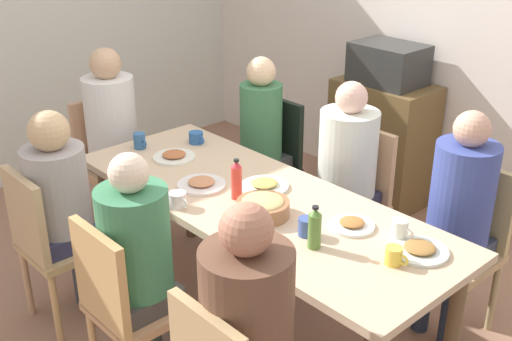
{
  "coord_description": "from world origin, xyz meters",
  "views": [
    {
      "loc": [
        2.08,
        -1.91,
        2.18
      ],
      "look_at": [
        0.0,
        0.0,
        0.9
      ],
      "focal_mm": 44.49,
      "sensor_mm": 36.0,
      "label": 1
    }
  ],
  "objects_px": {
    "chair_1": "(270,158)",
    "cup_5": "(140,141)",
    "person_2": "(346,164)",
    "plate_4": "(352,224)",
    "person_6": "(138,254)",
    "plate_2": "(201,184)",
    "microwave": "(389,64)",
    "person_1": "(260,133)",
    "bottle_0": "(315,228)",
    "chair_3": "(463,240)",
    "person_5": "(249,327)",
    "plate_1": "(174,156)",
    "dining_table": "(256,212)",
    "cup_4": "(394,256)",
    "cup_2": "(178,200)",
    "person_0": "(60,198)",
    "person_4": "(112,126)",
    "plate_0": "(419,250)",
    "chair_6": "(124,301)",
    "bowl_0": "(263,207)",
    "person_3": "(459,207)",
    "plate_3": "(264,185)",
    "chair_2": "(354,194)",
    "chair_4": "(109,157)",
    "bottle_1": "(237,180)",
    "cup_3": "(196,138)",
    "cup_0": "(400,230)",
    "side_cabinet": "(382,142)"
  },
  "relations": [
    {
      "from": "person_5",
      "to": "person_3",
      "type": "bearing_deg",
      "value": 90.0
    },
    {
      "from": "cup_2",
      "to": "chair_1",
      "type": "bearing_deg",
      "value": 115.48
    },
    {
      "from": "person_6",
      "to": "plate_2",
      "type": "distance_m",
      "value": 0.65
    },
    {
      "from": "person_4",
      "to": "plate_0",
      "type": "bearing_deg",
      "value": 4.21
    },
    {
      "from": "cup_4",
      "to": "chair_3",
      "type": "bearing_deg",
      "value": 97.82
    },
    {
      "from": "microwave",
      "to": "person_1",
      "type": "bearing_deg",
      "value": -103.37
    },
    {
      "from": "person_1",
      "to": "person_6",
      "type": "bearing_deg",
      "value": -62.48
    },
    {
      "from": "person_5",
      "to": "plate_3",
      "type": "xyz_separation_m",
      "value": [
        -0.78,
        0.81,
        0.02
      ]
    },
    {
      "from": "person_5",
      "to": "dining_table",
      "type": "bearing_deg",
      "value": 136.07
    },
    {
      "from": "person_3",
      "to": "chair_4",
      "type": "distance_m",
      "value": 2.3
    },
    {
      "from": "person_1",
      "to": "plate_3",
      "type": "relative_size",
      "value": 4.84
    },
    {
      "from": "dining_table",
      "to": "microwave",
      "type": "height_order",
      "value": "microwave"
    },
    {
      "from": "person_2",
      "to": "cup_4",
      "type": "distance_m",
      "value": 1.08
    },
    {
      "from": "chair_3",
      "to": "plate_2",
      "type": "relative_size",
      "value": 3.56
    },
    {
      "from": "chair_6",
      "to": "bowl_0",
      "type": "xyz_separation_m",
      "value": [
        0.16,
        0.68,
        0.29
      ]
    },
    {
      "from": "chair_1",
      "to": "cup_5",
      "type": "height_order",
      "value": "chair_1"
    },
    {
      "from": "cup_0",
      "to": "cup_2",
      "type": "xyz_separation_m",
      "value": [
        -0.91,
        -0.54,
        -0.01
      ]
    },
    {
      "from": "chair_4",
      "to": "side_cabinet",
      "type": "distance_m",
      "value": 1.96
    },
    {
      "from": "dining_table",
      "to": "side_cabinet",
      "type": "bearing_deg",
      "value": 105.92
    },
    {
      "from": "person_2",
      "to": "cup_4",
      "type": "xyz_separation_m",
      "value": [
        0.83,
        -0.68,
        0.06
      ]
    },
    {
      "from": "plate_3",
      "to": "plate_4",
      "type": "height_order",
      "value": "same"
    },
    {
      "from": "dining_table",
      "to": "plate_1",
      "type": "distance_m",
      "value": 0.69
    },
    {
      "from": "person_3",
      "to": "plate_1",
      "type": "relative_size",
      "value": 5.09
    },
    {
      "from": "dining_table",
      "to": "chair_1",
      "type": "distance_m",
      "value": 1.08
    },
    {
      "from": "cup_3",
      "to": "person_0",
      "type": "bearing_deg",
      "value": -86.14
    },
    {
      "from": "chair_3",
      "to": "person_4",
      "type": "bearing_deg",
      "value": -159.49
    },
    {
      "from": "plate_0",
      "to": "cup_0",
      "type": "xyz_separation_m",
      "value": [
        -0.12,
        0.03,
        0.03
      ]
    },
    {
      "from": "plate_2",
      "to": "bottle_1",
      "type": "relative_size",
      "value": 1.2
    },
    {
      "from": "chair_2",
      "to": "person_6",
      "type": "height_order",
      "value": "person_6"
    },
    {
      "from": "chair_6",
      "to": "bowl_0",
      "type": "distance_m",
      "value": 0.76
    },
    {
      "from": "person_0",
      "to": "plate_4",
      "type": "distance_m",
      "value": 1.48
    },
    {
      "from": "plate_1",
      "to": "cup_5",
      "type": "distance_m",
      "value": 0.27
    },
    {
      "from": "bottle_1",
      "to": "side_cabinet",
      "type": "xyz_separation_m",
      "value": [
        -0.42,
        1.77,
        -0.4
      ]
    },
    {
      "from": "chair_4",
      "to": "cup_4",
      "type": "distance_m",
      "value": 2.31
    },
    {
      "from": "chair_2",
      "to": "person_3",
      "type": "xyz_separation_m",
      "value": [
        0.72,
        -0.09,
        0.22
      ]
    },
    {
      "from": "chair_4",
      "to": "chair_3",
      "type": "bearing_deg",
      "value": 19.75
    },
    {
      "from": "dining_table",
      "to": "cup_5",
      "type": "distance_m",
      "value": 0.95
    },
    {
      "from": "microwave",
      "to": "cup_4",
      "type": "bearing_deg",
      "value": -52.1
    },
    {
      "from": "person_2",
      "to": "chair_3",
      "type": "relative_size",
      "value": 1.35
    },
    {
      "from": "person_0",
      "to": "plate_4",
      "type": "bearing_deg",
      "value": 33.46
    },
    {
      "from": "bottle_0",
      "to": "chair_3",
      "type": "bearing_deg",
      "value": 77.36
    },
    {
      "from": "person_0",
      "to": "bowl_0",
      "type": "relative_size",
      "value": 4.72
    },
    {
      "from": "chair_6",
      "to": "cup_5",
      "type": "height_order",
      "value": "chair_6"
    },
    {
      "from": "person_2",
      "to": "plate_4",
      "type": "distance_m",
      "value": 0.77
    },
    {
      "from": "bottle_1",
      "to": "chair_1",
      "type": "bearing_deg",
      "value": 127.57
    },
    {
      "from": "plate_1",
      "to": "chair_2",
      "type": "bearing_deg",
      "value": 49.21
    },
    {
      "from": "chair_2",
      "to": "chair_4",
      "type": "relative_size",
      "value": 1.0
    },
    {
      "from": "person_5",
      "to": "plate_1",
      "type": "xyz_separation_m",
      "value": [
        -1.41,
        0.69,
        0.02
      ]
    },
    {
      "from": "person_0",
      "to": "plate_3",
      "type": "height_order",
      "value": "person_0"
    },
    {
      "from": "chair_2",
      "to": "chair_1",
      "type": "bearing_deg",
      "value": 180.0
    }
  ]
}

